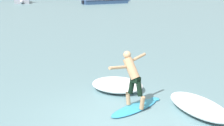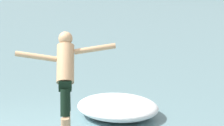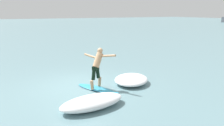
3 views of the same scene
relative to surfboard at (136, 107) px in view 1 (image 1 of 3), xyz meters
name	(u,v)px [view 1 (image 1 of 3)]	position (x,y,z in m)	size (l,w,h in m)	color
ground_plane	(118,119)	(-0.76, -0.52, -0.03)	(200.00, 200.00, 0.00)	slate
surfboard	(136,107)	(0.00, 0.00, 0.00)	(2.10, 1.39, 0.20)	#329AC0
surfer	(132,74)	(-0.10, 0.10, 1.03)	(1.47, 1.02, 1.67)	tan
small_boat_offshore	(107,0)	(12.01, 39.74, 0.57)	(8.68, 3.04, 2.82)	#304B76
wave_foam_at_tail	(117,85)	(0.04, 1.73, 0.15)	(2.36, 2.37, 0.36)	white
wave_foam_at_nose	(199,106)	(1.61, -0.88, 0.17)	(1.30, 2.44, 0.40)	white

